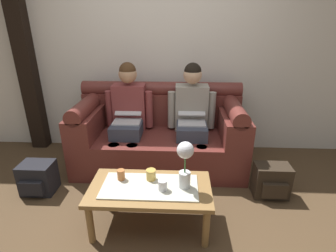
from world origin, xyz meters
The scene contains 13 objects.
ground_plane centered at (0.00, 0.00, 0.00)m, with size 14.00×14.00×0.00m, color #4C3823.
back_wall_patterned centered at (0.00, 1.70, 1.45)m, with size 6.00×0.12×2.90m, color silver.
timber_pillar centered at (-1.72, 1.58, 1.45)m, with size 0.20×0.20×2.90m, color black.
couch centered at (0.00, 1.17, 0.38)m, with size 1.95×0.88×0.96m.
person_left centered at (-0.37, 1.17, 0.66)m, with size 0.56×0.67×1.22m.
person_right centered at (0.37, 1.17, 0.66)m, with size 0.56×0.67×1.22m.
coffee_table centered at (0.00, 0.09, 0.34)m, with size 1.00×0.53×0.40m.
flower_vase centered at (0.28, 0.09, 0.64)m, with size 0.13×0.13×0.40m.
cup_near_left centered at (-0.25, 0.17, 0.44)m, with size 0.06×0.06×0.09m, color #B26633.
cup_near_right centered at (0.00, 0.18, 0.44)m, with size 0.08×0.08×0.09m, color gold.
cup_far_center centered at (0.11, 0.04, 0.44)m, with size 0.08×0.08×0.09m, color silver.
backpack_left centered at (-1.20, 0.50, 0.16)m, with size 0.33×0.29×0.32m.
backpack_right centered at (1.16, 0.55, 0.17)m, with size 0.34×0.25×0.34m.
Camera 1 is at (0.24, -1.68, 1.65)m, focal length 27.73 mm.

